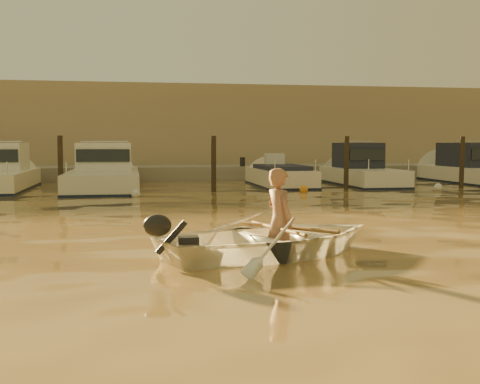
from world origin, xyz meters
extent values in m
plane|color=olive|center=(0.00, 0.00, 0.00)|extent=(160.00, 160.00, 0.00)
imported|color=white|center=(-0.92, 1.53, 0.26)|extent=(4.37, 3.72, 0.77)
imported|color=#9A654D|center=(-0.82, 1.56, 0.53)|extent=(0.58, 0.71, 1.67)
cylinder|color=brown|center=(-0.68, 1.61, 0.42)|extent=(1.14, 1.83, 0.13)
cylinder|color=brown|center=(-0.87, 1.54, 0.42)|extent=(0.40, 2.08, 0.13)
cylinder|color=#2D2319|center=(-5.50, 13.80, 0.90)|extent=(0.18, 0.18, 2.20)
cylinder|color=#2D2319|center=(-0.20, 13.80, 0.90)|extent=(0.18, 0.18, 2.20)
cylinder|color=#2D2319|center=(4.80, 13.80, 0.90)|extent=(0.18, 0.18, 2.20)
cylinder|color=#2D2319|center=(9.50, 13.80, 0.90)|extent=(0.18, 0.18, 2.20)
sphere|color=silver|center=(-2.98, 12.15, 0.10)|extent=(0.30, 0.30, 0.30)
sphere|color=orange|center=(2.94, 13.07, 0.10)|extent=(0.30, 0.30, 0.30)
sphere|color=silver|center=(8.09, 13.00, 0.10)|extent=(0.30, 0.30, 0.30)
cube|color=gray|center=(0.00, 21.50, 0.15)|extent=(52.00, 4.00, 1.00)
cube|color=#9E8466|center=(0.00, 27.00, 2.40)|extent=(46.00, 7.00, 4.80)
camera|label=1|loc=(-3.10, -7.57, 1.77)|focal=45.00mm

